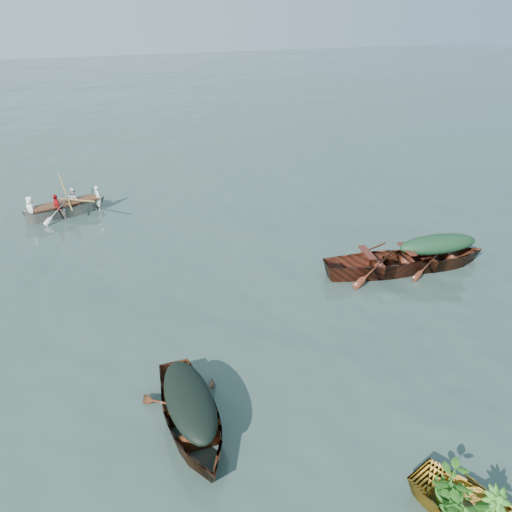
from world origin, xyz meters
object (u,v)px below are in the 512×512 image
Objects in this scene: open_wooden_boat at (384,273)px; green_tarp_boat at (434,267)px; dark_covered_boat at (192,428)px; rowed_boat at (68,215)px.

green_tarp_boat is at bearing -86.22° from open_wooden_boat.
dark_covered_boat is 0.91× the size of green_tarp_boat.
green_tarp_boat reaches higher than dark_covered_boat.
open_wooden_boat reaches higher than green_tarp_boat.
green_tarp_boat is at bearing -145.32° from rowed_boat.
open_wooden_boat is at bearing 90.00° from green_tarp_boat.
green_tarp_boat is 0.89× the size of open_wooden_boat.
open_wooden_boat is at bearing 29.77° from dark_covered_boat.
open_wooden_boat reaches higher than rowed_boat.
dark_covered_boat is at bearing 119.94° from green_tarp_boat.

